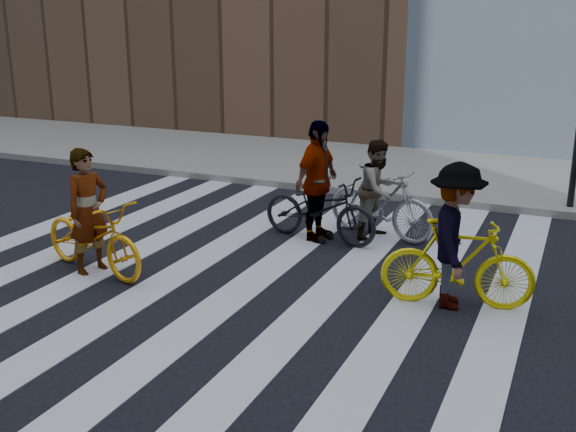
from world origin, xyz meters
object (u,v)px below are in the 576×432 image
Objects in this scene: bike_dark_rear at (319,209)px; rider_mid at (378,189)px; bike_silver_mid at (381,202)px; bike_yellow_right at (457,264)px; rider_right at (455,236)px; rider_left at (88,211)px; bike_yellow_left at (93,236)px; rider_rear at (317,181)px.

bike_dark_rear is 1.02m from rider_mid.
bike_silver_mid reaches higher than bike_yellow_right.
bike_silver_mid is 2.83m from rider_right.
bike_yellow_right is 1.16× the size of rider_mid.
rider_left is 5.00m from rider_right.
bike_dark_rear is (-2.53, 1.75, -0.03)m from bike_yellow_right.
bike_silver_mid reaches higher than bike_yellow_left.
bike_silver_mid is 1.01× the size of rider_rear.
bike_silver_mid is 2.85m from bike_yellow_right.
bike_silver_mid reaches higher than bike_dark_rear.
rider_left is 4.56m from rider_mid.
rider_left is 0.97× the size of rider_right.
rider_rear is at bearing 139.32° from rider_mid.
bike_yellow_left is 4.56m from bike_silver_mid.
rider_mid reaches higher than bike_dark_rear.
rider_right is (2.48, -1.75, 0.38)m from bike_dark_rear.
rider_rear is (-2.53, 1.75, 0.06)m from rider_right.
bike_dark_rear is 1.25× the size of rider_mid.
rider_right reaches higher than bike_silver_mid.
rider_right is 3.08m from rider_rear.
rider_rear reaches higher than rider_mid.
bike_yellow_left is at bearing 151.56° from rider_mid.
bike_yellow_left is at bearing 89.06° from rider_right.
bike_yellow_left is 1.03× the size of bike_silver_mid.
bike_dark_rear is at bearing -28.67° from rider_left.
bike_yellow_left is at bearing 146.52° from bike_dark_rear.
bike_yellow_right is at bearing -127.41° from bike_silver_mid.
bike_yellow_right is (1.67, -2.30, -0.03)m from bike_silver_mid.
bike_dark_rear is at bearing 139.32° from bike_silver_mid.
rider_rear reaches higher than bike_silver_mid.
rider_left is (-0.05, 0.00, 0.36)m from bike_yellow_left.
rider_right is (4.87, 0.89, 0.38)m from bike_yellow_left.
rider_left is (-2.44, -2.64, 0.36)m from bike_dark_rear.
rider_mid reaches higher than bike_silver_mid.
rider_right reaches higher than bike_yellow_left.
bike_yellow_left is 1.11× the size of rider_right.
rider_rear is at bearing -28.08° from rider_left.
bike_yellow_left is 1.08× the size of bike_yellow_right.
rider_right is at bearing -116.03° from rider_rear.
rider_rear is (-2.58, 1.75, 0.42)m from bike_yellow_right.
rider_left is 1.10× the size of rider_mid.
rider_left reaches higher than rider_mid.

